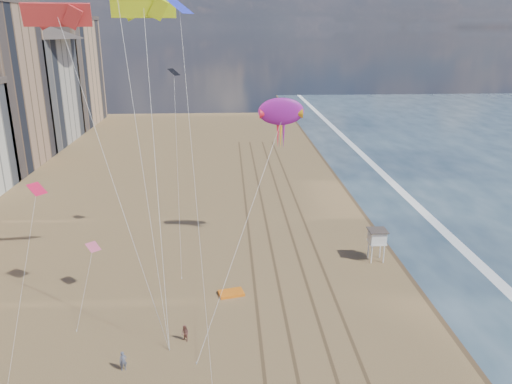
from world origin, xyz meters
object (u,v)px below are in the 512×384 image
(kite_flyer_a, at_px, (123,361))
(kite_flyer_b, at_px, (185,333))
(grounded_kite, at_px, (231,293))
(show_kite, at_px, (281,112))
(lifeguard_stand, at_px, (377,237))

(kite_flyer_a, relative_size, kite_flyer_b, 1.07)
(grounded_kite, relative_size, show_kite, 0.09)
(lifeguard_stand, bearing_deg, grounded_kite, -157.76)
(grounded_kite, xyz_separation_m, kite_flyer_a, (-8.07, -10.58, 0.63))
(lifeguard_stand, xyz_separation_m, kite_flyer_a, (-23.86, -17.04, -1.99))
(grounded_kite, bearing_deg, kite_flyer_a, -141.11)
(show_kite, bearing_deg, kite_flyer_a, -122.58)
(show_kite, xyz_separation_m, kite_flyer_a, (-13.73, -21.48, -14.82))
(lifeguard_stand, relative_size, show_kite, 0.13)
(kite_flyer_a, height_order, kite_flyer_b, kite_flyer_a)
(show_kite, distance_m, kite_flyer_a, 29.49)
(lifeguard_stand, relative_size, kite_flyer_a, 2.34)
(show_kite, distance_m, kite_flyer_b, 25.28)
(show_kite, relative_size, kite_flyer_a, 17.65)
(kite_flyer_a, bearing_deg, lifeguard_stand, 18.89)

